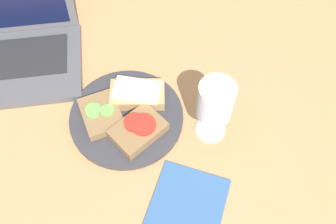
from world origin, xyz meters
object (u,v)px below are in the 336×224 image
Objects in this scene: plate at (126,117)px; laptop at (2,46)px; sandwich_with_cucumber at (101,114)px; sandwich_with_tomato at (138,129)px; napkin at (188,204)px; sandwich_with_cheese at (137,94)px; wine_glass at (215,103)px.

laptop reaches higher than plate.
sandwich_with_tomato is at bearing -34.14° from sandwich_with_cucumber.
plate is 35.01cm from laptop.
laptop is at bearing 131.27° from napkin.
sandwich_with_cheese is 0.88× the size of napkin.
napkin is at bearing -48.73° from laptop.
plate is 1.71× the size of napkin.
sandwich_with_cheese reaches higher than napkin.
plate is at bearing 115.75° from napkin.
sandwich_with_cheese reaches higher than sandwich_with_cucumber.
wine_glass reaches higher than plate.
sandwich_with_cheese is at bearing 146.81° from wine_glass.
sandwich_with_cucumber is (-8.17, -3.80, -0.54)cm from sandwich_with_cheese.
laptop reaches higher than wine_glass.
plate is 1.95× the size of sandwich_with_cheese.
wine_glass is at bearing -33.19° from sandwich_with_cheese.
laptop is 56.69cm from napkin.
napkin is at bearing -74.24° from sandwich_with_cheese.
sandwich_with_cucumber is 0.77× the size of wine_glass.
laptop is (-27.28, 21.71, 3.23)cm from plate.
sandwich_with_cheese reaches higher than sandwich_with_tomato.
sandwich_with_cucumber is 0.33× the size of laptop.
plate is at bearing -5.00° from sandwich_with_cucumber.
plate reaches higher than napkin.
plate is 2.09× the size of sandwich_with_cucumber.
sandwich_with_cheese is at bearing 85.59° from sandwich_with_tomato.
sandwich_with_cheese is 34.93cm from laptop.
wine_glass is at bearing -2.52° from sandwich_with_tomato.
wine_glass reaches higher than sandwich_with_tomato.
sandwich_with_cucumber is 30.68cm from laptop.
sandwich_with_tomato is 17.04cm from wine_glass.
sandwich_with_tomato is (2.28, -4.62, 2.10)cm from plate.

